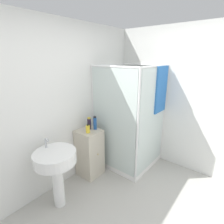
# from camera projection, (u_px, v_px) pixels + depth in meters

# --- Properties ---
(wall_back) EXTENTS (6.40, 0.06, 2.50)m
(wall_back) POSITION_uv_depth(u_px,v_px,m) (56.00, 109.00, 2.56)
(wall_back) COLOR white
(wall_back) RESTS_ON ground_plane
(wall_right) EXTENTS (0.06, 6.40, 2.50)m
(wall_right) POSITION_uv_depth(u_px,v_px,m) (209.00, 105.00, 2.80)
(wall_right) COLOR white
(wall_right) RESTS_ON ground_plane
(shower_enclosure) EXTENTS (0.96, 0.99, 1.86)m
(shower_enclosure) POSITION_uv_depth(u_px,v_px,m) (131.00, 140.00, 3.28)
(shower_enclosure) COLOR white
(shower_enclosure) RESTS_ON ground_plane
(vanity_cabinet) EXTENTS (0.36, 0.40, 0.82)m
(vanity_cabinet) POSITION_uv_depth(u_px,v_px,m) (90.00, 153.00, 3.00)
(vanity_cabinet) COLOR beige
(vanity_cabinet) RESTS_ON ground_plane
(sink) EXTENTS (0.54, 0.54, 0.96)m
(sink) POSITION_uv_depth(u_px,v_px,m) (56.00, 164.00, 2.27)
(sink) COLOR white
(sink) RESTS_ON ground_plane
(soap_dispenser) EXTENTS (0.07, 0.07, 0.16)m
(soap_dispenser) POSITION_uv_depth(u_px,v_px,m) (88.00, 129.00, 2.77)
(soap_dispenser) COLOR yellow
(soap_dispenser) RESTS_ON vanity_cabinet
(shampoo_bottle_tall_black) EXTENTS (0.06, 0.06, 0.21)m
(shampoo_bottle_tall_black) POSITION_uv_depth(u_px,v_px,m) (89.00, 123.00, 2.90)
(shampoo_bottle_tall_black) COLOR #281E33
(shampoo_bottle_tall_black) RESTS_ON vanity_cabinet
(shampoo_bottle_blue) EXTENTS (0.06, 0.06, 0.23)m
(shampoo_bottle_blue) POSITION_uv_depth(u_px,v_px,m) (95.00, 123.00, 2.89)
(shampoo_bottle_blue) COLOR #1E4C93
(shampoo_bottle_blue) RESTS_ON vanity_cabinet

